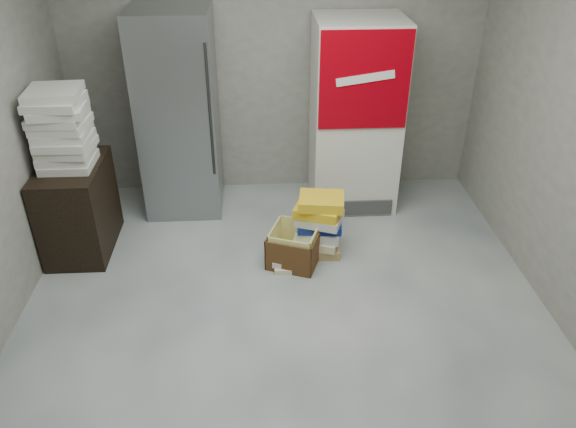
# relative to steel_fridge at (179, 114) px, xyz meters

# --- Properties ---
(ground) EXTENTS (5.00, 5.00, 0.00)m
(ground) POSITION_rel_steel_fridge_xyz_m (0.90, -2.13, -0.95)
(ground) COLOR #B8B8B3
(ground) RESTS_ON ground
(room_shell) EXTENTS (4.04, 5.04, 2.82)m
(room_shell) POSITION_rel_steel_fridge_xyz_m (0.90, -2.13, 0.85)
(room_shell) COLOR gray
(room_shell) RESTS_ON ground
(steel_fridge) EXTENTS (0.70, 0.72, 1.90)m
(steel_fridge) POSITION_rel_steel_fridge_xyz_m (0.00, 0.00, 0.00)
(steel_fridge) COLOR #95979C
(steel_fridge) RESTS_ON ground
(coke_cooler) EXTENTS (0.80, 0.73, 1.80)m
(coke_cooler) POSITION_rel_steel_fridge_xyz_m (1.65, -0.01, -0.05)
(coke_cooler) COLOR silver
(coke_cooler) RESTS_ON ground
(wood_shelf) EXTENTS (0.50, 0.80, 0.80)m
(wood_shelf) POSITION_rel_steel_fridge_xyz_m (-0.83, -0.73, -0.55)
(wood_shelf) COLOR black
(wood_shelf) RESTS_ON ground
(supply_box_stack) EXTENTS (0.44, 0.45, 0.65)m
(supply_box_stack) POSITION_rel_steel_fridge_xyz_m (-0.83, -0.73, 0.17)
(supply_box_stack) COLOR silver
(supply_box_stack) RESTS_ON wood_shelf
(phonebook_stack_main) EXTENTS (0.47, 0.41, 0.55)m
(phonebook_stack_main) POSITION_rel_steel_fridge_xyz_m (1.23, -0.91, -0.68)
(phonebook_stack_main) COLOR tan
(phonebook_stack_main) RESTS_ON ground
(phonebook_stack_side) EXTENTS (0.36, 0.29, 0.13)m
(phonebook_stack_side) POSITION_rel_steel_fridge_xyz_m (0.99, -1.13, -0.88)
(phonebook_stack_side) COLOR beige
(phonebook_stack_side) RESTS_ON ground
(cardboard_box) EXTENTS (0.51, 0.51, 0.32)m
(cardboard_box) POSITION_rel_steel_fridge_xyz_m (1.01, -1.06, -0.82)
(cardboard_box) COLOR yellow
(cardboard_box) RESTS_ON ground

